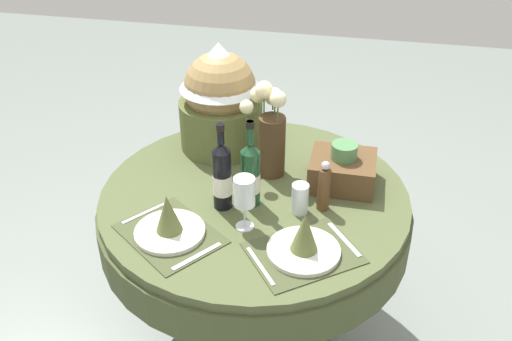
# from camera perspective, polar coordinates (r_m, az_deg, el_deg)

# --- Properties ---
(ground) EXTENTS (8.00, 8.00, 0.00)m
(ground) POSITION_cam_1_polar(r_m,az_deg,el_deg) (2.65, -0.14, -16.01)
(ground) COLOR gray
(dining_table) EXTENTS (1.18, 1.18, 0.77)m
(dining_table) POSITION_cam_1_polar(r_m,az_deg,el_deg) (2.21, -0.16, -5.10)
(dining_table) COLOR #4C5633
(dining_table) RESTS_ON ground
(place_setting_left) EXTENTS (0.43, 0.41, 0.16)m
(place_setting_left) POSITION_cam_1_polar(r_m,az_deg,el_deg) (1.93, -8.76, -5.30)
(place_setting_left) COLOR #41492B
(place_setting_left) RESTS_ON dining_table
(place_setting_right) EXTENTS (0.43, 0.41, 0.16)m
(place_setting_right) POSITION_cam_1_polar(r_m,az_deg,el_deg) (1.84, 4.86, -7.22)
(place_setting_right) COLOR #41492B
(place_setting_right) RESTS_ON dining_table
(flower_vase) EXTENTS (0.17, 0.17, 0.38)m
(flower_vase) POSITION_cam_1_polar(r_m,az_deg,el_deg) (2.16, 1.43, 4.21)
(flower_vase) COLOR #47331E
(flower_vase) RESTS_ON dining_table
(wine_bottle_left) EXTENTS (0.07, 0.07, 0.34)m
(wine_bottle_left) POSITION_cam_1_polar(r_m,az_deg,el_deg) (2.01, -0.60, -0.33)
(wine_bottle_left) COLOR #194223
(wine_bottle_left) RESTS_ON dining_table
(wine_bottle_centre) EXTENTS (0.07, 0.07, 0.34)m
(wine_bottle_centre) POSITION_cam_1_polar(r_m,az_deg,el_deg) (1.99, -3.44, -0.54)
(wine_bottle_centre) COLOR black
(wine_bottle_centre) RESTS_ON dining_table
(wine_glass_right) EXTENTS (0.07, 0.07, 0.20)m
(wine_glass_right) POSITION_cam_1_polar(r_m,az_deg,el_deg) (1.88, -1.19, -2.27)
(wine_glass_right) COLOR silver
(wine_glass_right) RESTS_ON dining_table
(tumbler_mid) EXTENTS (0.06, 0.06, 0.11)m
(tumbler_mid) POSITION_cam_1_polar(r_m,az_deg,el_deg) (2.01, 4.45, -2.83)
(tumbler_mid) COLOR silver
(tumbler_mid) RESTS_ON dining_table
(pepper_mill) EXTENTS (0.04, 0.04, 0.20)m
(pepper_mill) POSITION_cam_1_polar(r_m,az_deg,el_deg) (2.01, 6.87, -1.69)
(pepper_mill) COLOR brown
(pepper_mill) RESTS_ON dining_table
(gift_tub_back_left) EXTENTS (0.35, 0.35, 0.46)m
(gift_tub_back_left) POSITION_cam_1_polar(r_m,az_deg,el_deg) (2.33, -3.62, 7.66)
(gift_tub_back_left) COLOR #566033
(gift_tub_back_left) RESTS_ON dining_table
(woven_basket_side_right) EXTENTS (0.24, 0.22, 0.17)m
(woven_basket_side_right) POSITION_cam_1_polar(r_m,az_deg,el_deg) (2.17, 8.71, 0.13)
(woven_basket_side_right) COLOR brown
(woven_basket_side_right) RESTS_ON dining_table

